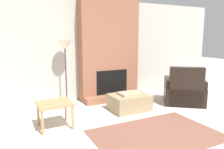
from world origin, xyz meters
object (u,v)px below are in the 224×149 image
(floor_lamp_left, at_px, (65,48))
(side_table, at_px, (55,106))
(armchair, at_px, (184,92))
(ottoman, at_px, (129,102))

(floor_lamp_left, bearing_deg, side_table, -114.90)
(armchair, xyz_separation_m, floor_lamp_left, (-2.66, 1.13, 1.10))
(ottoman, height_order, side_table, side_table)
(side_table, bearing_deg, armchair, 0.23)
(armchair, bearing_deg, ottoman, 29.64)
(ottoman, relative_size, armchair, 0.67)
(armchair, relative_size, floor_lamp_left, 0.81)
(side_table, relative_size, floor_lamp_left, 0.38)
(ottoman, relative_size, side_table, 1.41)
(ottoman, xyz_separation_m, floor_lamp_left, (-1.19, 0.94, 1.21))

